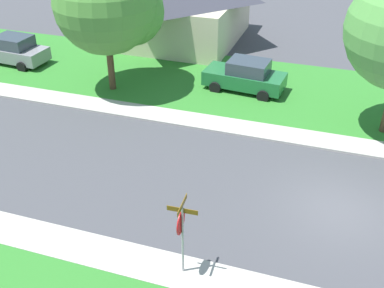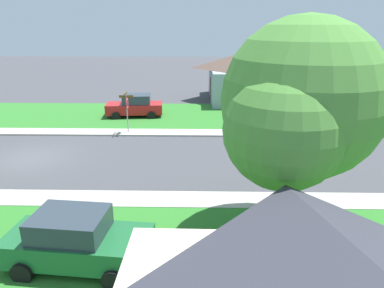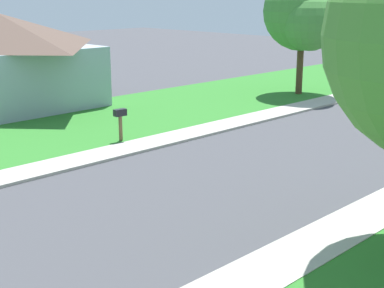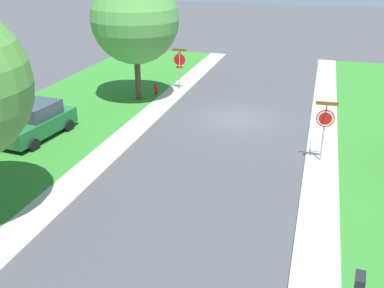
# 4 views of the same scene
# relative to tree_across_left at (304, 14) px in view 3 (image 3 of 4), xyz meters

# --- Properties ---
(sidewalk_east) EXTENTS (1.40, 56.00, 0.10)m
(sidewalk_east) POSITION_rel_tree_across_left_xyz_m (11.37, -14.77, -4.38)
(sidewalk_east) COLOR #ADA89E
(sidewalk_east) RESTS_ON ground
(sidewalk_west) EXTENTS (1.40, 56.00, 0.10)m
(sidewalk_west) POSITION_rel_tree_across_left_xyz_m (1.97, -14.77, -4.38)
(sidewalk_west) COLOR #ADA89E
(sidewalk_west) RESTS_ON ground
(lawn_west) EXTENTS (8.00, 56.00, 0.08)m
(lawn_west) POSITION_rel_tree_across_left_xyz_m (-2.73, -14.77, -4.39)
(lawn_west) COLOR #2D7528
(lawn_west) RESTS_ON ground
(tree_across_left) EXTENTS (4.59, 4.27, 6.71)m
(tree_across_left) POSITION_rel_tree_across_left_xyz_m (0.00, 0.00, 0.00)
(tree_across_left) COLOR #4C3823
(tree_across_left) RESTS_ON ground
(house_left_setback) EXTENTS (9.13, 7.95, 4.60)m
(house_left_setback) POSITION_rel_tree_across_left_xyz_m (-8.99, -12.97, -2.06)
(house_left_setback) COLOR #93A3B2
(house_left_setback) RESTS_ON ground
(mailbox) EXTENTS (0.28, 0.50, 1.31)m
(mailbox) POSITION_rel_tree_across_left_xyz_m (1.00, -13.25, -3.42)
(mailbox) COLOR brown
(mailbox) RESTS_ON ground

